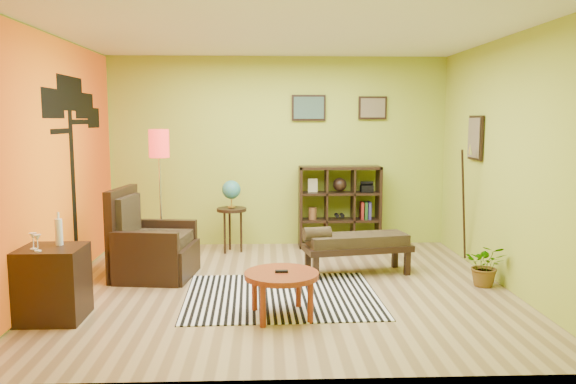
{
  "coord_description": "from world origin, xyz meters",
  "views": [
    {
      "loc": [
        -0.19,
        -6.12,
        1.88
      ],
      "look_at": [
        0.07,
        0.28,
        1.05
      ],
      "focal_mm": 35.0,
      "sensor_mm": 36.0,
      "label": 1
    }
  ],
  "objects_px": {
    "armchair": "(150,250)",
    "floor_lamp": "(159,156)",
    "cube_shelf": "(340,207)",
    "potted_plant": "(486,270)",
    "bench": "(354,243)",
    "side_cabinet": "(52,283)",
    "globe_table": "(231,198)",
    "coffee_table": "(282,279)"
  },
  "relations": [
    {
      "from": "side_cabinet",
      "to": "globe_table",
      "type": "relative_size",
      "value": 0.98
    },
    {
      "from": "globe_table",
      "to": "cube_shelf",
      "type": "relative_size",
      "value": 0.86
    },
    {
      "from": "coffee_table",
      "to": "armchair",
      "type": "distance_m",
      "value": 2.12
    },
    {
      "from": "floor_lamp",
      "to": "bench",
      "type": "xyz_separation_m",
      "value": [
        2.43,
        -0.54,
        -1.04
      ]
    },
    {
      "from": "side_cabinet",
      "to": "floor_lamp",
      "type": "bearing_deg",
      "value": 71.68
    },
    {
      "from": "armchair",
      "to": "bench",
      "type": "height_order",
      "value": "armchair"
    },
    {
      "from": "armchair",
      "to": "side_cabinet",
      "type": "height_order",
      "value": "armchair"
    },
    {
      "from": "cube_shelf",
      "to": "potted_plant",
      "type": "relative_size",
      "value": 2.46
    },
    {
      "from": "floor_lamp",
      "to": "bench",
      "type": "bearing_deg",
      "value": -12.53
    },
    {
      "from": "globe_table",
      "to": "cube_shelf",
      "type": "distance_m",
      "value": 1.62
    },
    {
      "from": "side_cabinet",
      "to": "cube_shelf",
      "type": "height_order",
      "value": "cube_shelf"
    },
    {
      "from": "armchair",
      "to": "cube_shelf",
      "type": "distance_m",
      "value": 2.93
    },
    {
      "from": "floor_lamp",
      "to": "bench",
      "type": "height_order",
      "value": "floor_lamp"
    },
    {
      "from": "side_cabinet",
      "to": "globe_table",
      "type": "bearing_deg",
      "value": 60.31
    },
    {
      "from": "armchair",
      "to": "cube_shelf",
      "type": "relative_size",
      "value": 0.89
    },
    {
      "from": "globe_table",
      "to": "armchair",
      "type": "bearing_deg",
      "value": -126.18
    },
    {
      "from": "coffee_table",
      "to": "cube_shelf",
      "type": "relative_size",
      "value": 0.59
    },
    {
      "from": "armchair",
      "to": "globe_table",
      "type": "bearing_deg",
      "value": 53.82
    },
    {
      "from": "bench",
      "to": "side_cabinet",
      "type": "bearing_deg",
      "value": -154.82
    },
    {
      "from": "side_cabinet",
      "to": "bench",
      "type": "height_order",
      "value": "side_cabinet"
    },
    {
      "from": "side_cabinet",
      "to": "potted_plant",
      "type": "relative_size",
      "value": 2.07
    },
    {
      "from": "armchair",
      "to": "globe_table",
      "type": "xyz_separation_m",
      "value": [
        0.91,
        1.24,
        0.45
      ]
    },
    {
      "from": "side_cabinet",
      "to": "coffee_table",
      "type": "bearing_deg",
      "value": -0.48
    },
    {
      "from": "coffee_table",
      "to": "floor_lamp",
      "type": "distance_m",
      "value": 2.72
    },
    {
      "from": "floor_lamp",
      "to": "coffee_table",
      "type": "bearing_deg",
      "value": -53.3
    },
    {
      "from": "armchair",
      "to": "floor_lamp",
      "type": "bearing_deg",
      "value": 85.89
    },
    {
      "from": "coffee_table",
      "to": "cube_shelf",
      "type": "bearing_deg",
      "value": 72.15
    },
    {
      "from": "cube_shelf",
      "to": "floor_lamp",
      "type": "bearing_deg",
      "value": -158.69
    },
    {
      "from": "coffee_table",
      "to": "bench",
      "type": "distance_m",
      "value": 1.74
    },
    {
      "from": "floor_lamp",
      "to": "globe_table",
      "type": "relative_size",
      "value": 1.71
    },
    {
      "from": "globe_table",
      "to": "potted_plant",
      "type": "height_order",
      "value": "globe_table"
    },
    {
      "from": "coffee_table",
      "to": "globe_table",
      "type": "bearing_deg",
      "value": 103.22
    },
    {
      "from": "coffee_table",
      "to": "bench",
      "type": "height_order",
      "value": "bench"
    },
    {
      "from": "cube_shelf",
      "to": "bench",
      "type": "distance_m",
      "value": 1.51
    },
    {
      "from": "coffee_table",
      "to": "floor_lamp",
      "type": "height_order",
      "value": "floor_lamp"
    },
    {
      "from": "cube_shelf",
      "to": "globe_table",
      "type": "bearing_deg",
      "value": -170.22
    },
    {
      "from": "floor_lamp",
      "to": "potted_plant",
      "type": "relative_size",
      "value": 3.6
    },
    {
      "from": "armchair",
      "to": "potted_plant",
      "type": "bearing_deg",
      "value": -7.99
    },
    {
      "from": "globe_table",
      "to": "cube_shelf",
      "type": "bearing_deg",
      "value": 9.78
    },
    {
      "from": "floor_lamp",
      "to": "globe_table",
      "type": "xyz_separation_m",
      "value": [
        0.87,
        0.68,
        -0.64
      ]
    },
    {
      "from": "coffee_table",
      "to": "potted_plant",
      "type": "height_order",
      "value": "coffee_table"
    },
    {
      "from": "armchair",
      "to": "potted_plant",
      "type": "relative_size",
      "value": 2.2
    }
  ]
}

